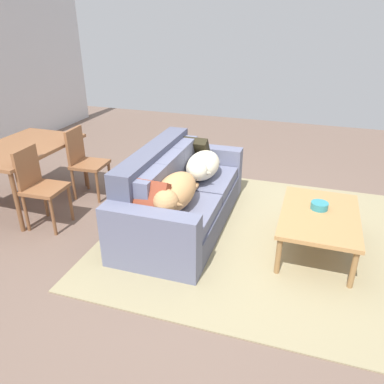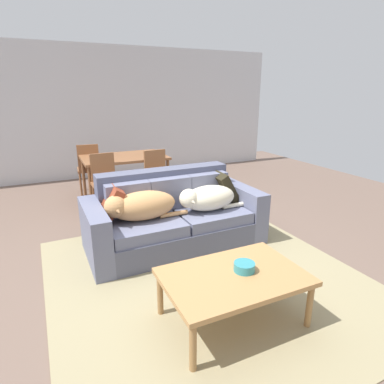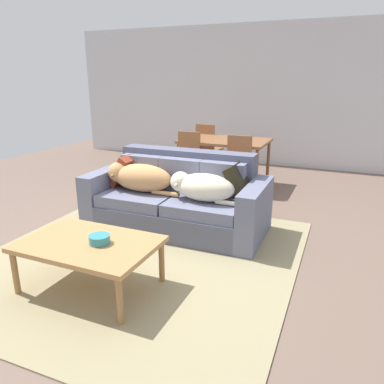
% 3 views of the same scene
% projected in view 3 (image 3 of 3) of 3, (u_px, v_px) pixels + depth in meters
% --- Properties ---
extents(ground_plane, '(10.00, 10.00, 0.00)m').
position_uv_depth(ground_plane, '(163.00, 232.00, 4.29)').
color(ground_plane, '#70594D').
extents(back_partition, '(8.00, 0.12, 2.70)m').
position_uv_depth(back_partition, '(254.00, 96.00, 7.40)').
color(back_partition, silver).
rests_on(back_partition, ground).
extents(area_rug, '(2.99, 3.14, 0.01)m').
position_uv_depth(area_rug, '(140.00, 257.00, 3.68)').
color(area_rug, '#9A8E68').
rests_on(area_rug, ground).
extents(couch, '(2.07, 0.96, 0.88)m').
position_uv_depth(couch, '(178.00, 200.00, 4.36)').
color(couch, '#53566C').
rests_on(couch, ground).
extents(dog_on_left_cushion, '(0.93, 0.38, 0.32)m').
position_uv_depth(dog_on_left_cushion, '(139.00, 177.00, 4.33)').
color(dog_on_left_cushion, tan).
rests_on(dog_on_left_cushion, couch).
extents(dog_on_right_cushion, '(0.83, 0.37, 0.30)m').
position_uv_depth(dog_on_right_cushion, '(202.00, 187.00, 3.99)').
color(dog_on_right_cushion, beige).
rests_on(dog_on_right_cushion, couch).
extents(throw_pillow_by_left_arm, '(0.32, 0.41, 0.40)m').
position_uv_depth(throw_pillow_by_left_arm, '(126.00, 170.00, 4.59)').
color(throw_pillow_by_left_arm, brown).
rests_on(throw_pillow_by_left_arm, couch).
extents(throw_pillow_by_right_arm, '(0.31, 0.41, 0.41)m').
position_uv_depth(throw_pillow_by_right_arm, '(241.00, 182.00, 4.05)').
color(throw_pillow_by_right_arm, black).
rests_on(throw_pillow_by_right_arm, couch).
extents(coffee_table, '(1.10, 0.74, 0.43)m').
position_uv_depth(coffee_table, '(89.00, 246.00, 3.05)').
color(coffee_table, '#B7844E').
rests_on(coffee_table, ground).
extents(bowl_on_coffee_table, '(0.17, 0.17, 0.07)m').
position_uv_depth(bowl_on_coffee_table, '(99.00, 239.00, 3.00)').
color(bowl_on_coffee_table, teal).
rests_on(bowl_on_coffee_table, coffee_table).
extents(dining_table, '(1.37, 0.91, 0.74)m').
position_uv_depth(dining_table, '(225.00, 144.00, 6.03)').
color(dining_table, brown).
rests_on(dining_table, ground).
extents(dining_chair_near_left, '(0.42, 0.42, 0.90)m').
position_uv_depth(dining_chair_near_left, '(187.00, 158.00, 5.75)').
color(dining_chair_near_left, brown).
rests_on(dining_chair_near_left, ground).
extents(dining_chair_near_right, '(0.43, 0.43, 0.90)m').
position_uv_depth(dining_chair_near_right, '(237.00, 164.00, 5.41)').
color(dining_chair_near_right, brown).
rests_on(dining_chair_near_right, ground).
extents(dining_chair_far_left, '(0.43, 0.43, 0.91)m').
position_uv_depth(dining_chair_far_left, '(207.00, 146.00, 6.76)').
color(dining_chair_far_left, brown).
rests_on(dining_chair_far_left, ground).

